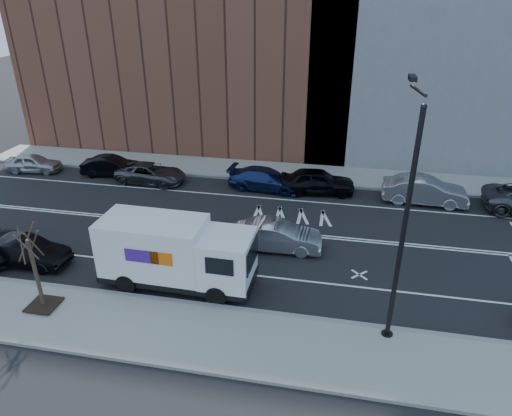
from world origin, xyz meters
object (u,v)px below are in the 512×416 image
at_px(far_parked_b, 112,166).
at_px(far_parked_a, 33,163).
at_px(driving_sedan, 277,236).
at_px(fedex_van, 176,253).

bearing_deg(far_parked_b, far_parked_a, 86.35).
relative_size(far_parked_a, driving_sedan, 0.86).
relative_size(fedex_van, far_parked_a, 1.78).
distance_m(far_parked_b, driving_sedan, 15.15).
relative_size(far_parked_a, far_parked_b, 0.93).
xyz_separation_m(fedex_van, driving_sedan, (3.93, 3.90, -0.90)).
distance_m(fedex_van, driving_sedan, 5.61).
distance_m(far_parked_a, far_parked_b, 5.96).
relative_size(fedex_van, driving_sedan, 1.52).
bearing_deg(driving_sedan, far_parked_a, 66.75).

